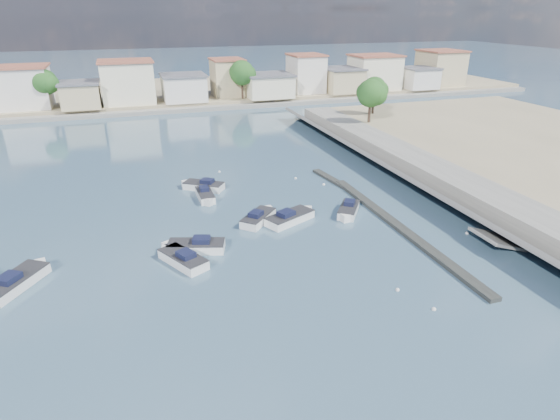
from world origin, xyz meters
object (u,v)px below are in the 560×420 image
object	(u,v)px
motorboat_e	(19,280)
motorboat_g	(205,196)
motorboat_a	(181,259)
motorboat_d	(348,211)
motorboat_b	(259,218)
motorboat_f	(202,186)
motorboat_h	(292,217)
motorboat_c	(193,247)

from	to	relation	value
motorboat_e	motorboat_g	world-z (taller)	same
motorboat_e	motorboat_a	bearing A→B (deg)	-2.31
motorboat_a	motorboat_d	bearing A→B (deg)	14.75
motorboat_b	motorboat_e	xyz separation A→B (m)	(-20.37, -5.34, 0.00)
motorboat_e	motorboat_g	bearing A→B (deg)	37.69
motorboat_f	motorboat_e	bearing A→B (deg)	-136.02
motorboat_f	motorboat_h	size ratio (longest dim) A/B	0.86
motorboat_b	motorboat_g	xyz separation A→B (m)	(-4.00, 7.30, 0.00)
motorboat_b	motorboat_g	size ratio (longest dim) A/B	0.97
motorboat_d	motorboat_f	bearing A→B (deg)	137.11
motorboat_f	motorboat_g	xyz separation A→B (m)	(-0.17, -3.31, 0.00)
motorboat_d	motorboat_h	distance (m)	5.95
motorboat_g	motorboat_h	xyz separation A→B (m)	(7.02, -8.25, -0.00)
motorboat_d	motorboat_b	bearing A→B (deg)	171.84
motorboat_a	motorboat_c	world-z (taller)	same
motorboat_a	motorboat_e	world-z (taller)	same
motorboat_e	motorboat_g	distance (m)	20.68
motorboat_a	motorboat_e	bearing A→B (deg)	177.69
motorboat_g	motorboat_h	size ratio (longest dim) A/B	0.81
motorboat_b	motorboat_a	bearing A→B (deg)	-144.92
motorboat_a	motorboat_d	xyz separation A→B (m)	(17.26, 4.55, -0.00)
motorboat_b	motorboat_c	xyz separation A→B (m)	(-7.06, -4.07, 0.00)
motorboat_c	motorboat_h	world-z (taller)	same
motorboat_b	motorboat_g	world-z (taller)	same
motorboat_a	motorboat_g	distance (m)	13.81
motorboat_a	motorboat_d	distance (m)	17.85
motorboat_a	motorboat_b	distance (m)	10.15
motorboat_f	motorboat_h	bearing A→B (deg)	-59.32
motorboat_f	motorboat_g	size ratio (longest dim) A/B	1.06
motorboat_e	motorboat_g	xyz separation A→B (m)	(16.36, 12.64, 0.00)
motorboat_f	motorboat_g	world-z (taller)	same
motorboat_f	motorboat_h	world-z (taller)	same
motorboat_b	motorboat_d	bearing A→B (deg)	-8.16
motorboat_e	motorboat_h	size ratio (longest dim) A/B	0.98
motorboat_a	motorboat_c	bearing A→B (deg)	54.79
motorboat_b	motorboat_f	size ratio (longest dim) A/B	0.92
motorboat_g	motorboat_h	bearing A→B (deg)	-49.59
motorboat_g	motorboat_d	bearing A→B (deg)	-33.50
motorboat_a	motorboat_c	distance (m)	2.16
motorboat_b	motorboat_e	size ratio (longest dim) A/B	0.80
motorboat_d	motorboat_e	xyz separation A→B (m)	(-29.33, -4.06, 0.00)
motorboat_d	motorboat_h	xyz separation A→B (m)	(-5.94, 0.33, 0.00)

